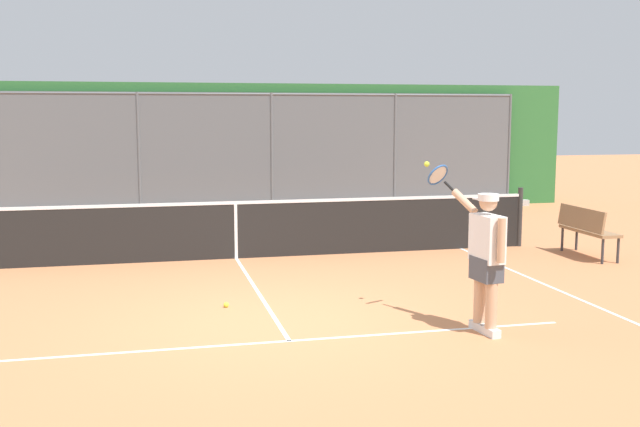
{
  "coord_description": "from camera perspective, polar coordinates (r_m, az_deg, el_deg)",
  "views": [
    {
      "loc": [
        1.45,
        8.42,
        2.41
      ],
      "look_at": [
        -0.86,
        -1.46,
        1.05
      ],
      "focal_mm": 42.29,
      "sensor_mm": 36.0,
      "label": 1
    }
  ],
  "objects": [
    {
      "name": "ground_plane",
      "position": [
        8.88,
        -3.31,
        -8.13
      ],
      "size": [
        60.0,
        60.0,
        0.0
      ],
      "primitive_type": "plane",
      "color": "#C67A4C"
    },
    {
      "name": "court_line_markings",
      "position": [
        7.81,
        -1.85,
        -10.35
      ],
      "size": [
        8.1,
        8.58,
        0.01
      ],
      "color": "white",
      "rests_on": "ground"
    },
    {
      "name": "fence_backdrop",
      "position": [
        18.7,
        -8.74,
        4.9
      ],
      "size": [
        18.62,
        1.37,
        3.11
      ],
      "color": "#565B60",
      "rests_on": "ground"
    },
    {
      "name": "tennis_net",
      "position": [
        12.56,
        -6.39,
        -1.19
      ],
      "size": [
        10.4,
        0.09,
        1.07
      ],
      "color": "#2D2D2D",
      "rests_on": "ground"
    },
    {
      "name": "tennis_player",
      "position": [
        8.42,
        12.4,
        -2.93
      ],
      "size": [
        0.57,
        1.3,
        1.84
      ],
      "rotation": [
        0.0,
        0.0,
        -1.47
      ],
      "color": "silver",
      "rests_on": "ground"
    },
    {
      "name": "tennis_ball_by_sideline",
      "position": [
        9.54,
        -7.11,
        -6.87
      ],
      "size": [
        0.07,
        0.07,
        0.07
      ],
      "primitive_type": "sphere",
      "color": "#CCDB33",
      "rests_on": "ground"
    },
    {
      "name": "courtside_bench",
      "position": [
        13.38,
        19.5,
        -0.96
      ],
      "size": [
        0.4,
        1.3,
        0.84
      ],
      "rotation": [
        0.0,
        0.0,
        1.57
      ],
      "color": "#93704C",
      "rests_on": "ground"
    }
  ]
}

